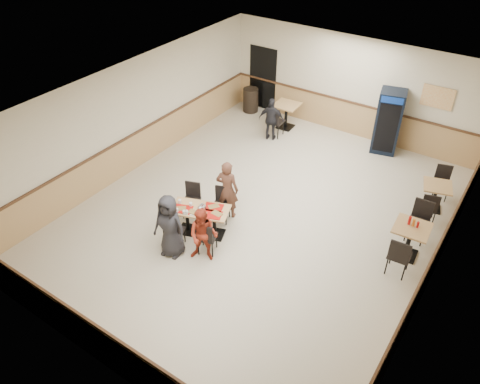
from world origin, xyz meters
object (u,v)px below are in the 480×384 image
Objects in this scene: diner_woman_right at (203,235)px; lone_diner at (272,119)px; diner_man_opposite at (227,189)px; side_table_far at (436,193)px; side_table_near at (410,237)px; trash_bin at (251,100)px; main_table at (201,217)px; back_table at (286,112)px; pepsi_cooler at (388,122)px; diner_woman_left at (170,226)px.

lone_diner is (-1.52, 5.26, 0.01)m from diner_woman_right.
diner_man_opposite is 5.03m from side_table_far.
side_table_near is 7.72m from trash_bin.
side_table_far reaches higher than main_table.
main_table is 4.55m from side_table_near.
back_table is (-0.94, 5.54, 0.07)m from main_table.
diner_man_opposite is 4.79m from back_table.
diner_woman_right is 1.67× the size of side_table_near.
trash_bin is at bearing 94.25° from diner_woman_right.
side_table_near is 0.98× the size of trash_bin.
side_table_far is (0.00, 1.98, -0.05)m from side_table_near.
trash_bin is (-3.07, 6.51, -0.25)m from diner_woman_right.
back_table is (0.00, 0.90, -0.13)m from lone_diner.
trash_bin is (-1.56, 1.25, -0.26)m from lone_diner.
main_table is at bearing -136.67° from side_table_far.
pepsi_cooler is 2.31× the size of trash_bin.
side_table_near is at bearing -77.19° from pepsi_cooler.
side_table_far is (4.13, 3.90, 0.00)m from main_table.
main_table is at bearing -80.37° from back_table.
main_table is at bearing -67.04° from trash_bin.
diner_man_opposite reaches higher than side_table_near.
diner_woman_right is 5.75m from side_table_far.
lone_diner is 2.01m from trash_bin.
pepsi_cooler is (2.25, 6.81, 0.17)m from diner_woman_left.
side_table_far is 2.89m from pepsi_cooler.
diner_man_opposite is 5.66m from trash_bin.
side_table_near is 0.98× the size of back_table.
diner_woman_left is 5.09m from side_table_near.
diner_man_opposite is 1.87× the size of trash_bin.
side_table_near is 6.23m from back_table.
main_table is 1.09× the size of lone_diner.
diner_woman_left is at bearing 179.37° from diner_woman_right.
lone_diner reaches higher than side_table_far.
main_table is 0.93m from diner_man_opposite.
side_table_near is (4.13, 1.92, 0.06)m from main_table.
diner_woman_right reaches higher than back_table.
lone_diner is 0.72× the size of pepsi_cooler.
diner_woman_right is at bearing -116.96° from pepsi_cooler.
diner_woman_left reaches higher than diner_man_opposite.
lone_diner reaches higher than trash_bin.
diner_woman_left is 1.92× the size of side_table_near.
trash_bin is (-2.38, 6.77, -0.35)m from diner_woman_left.
side_table_far is at bearing 30.82° from diner_woman_right.
pepsi_cooler is at bearing 49.91° from main_table.
pepsi_cooler is (3.07, 0.39, 0.40)m from back_table.
main_table is 5.68m from side_table_far.
diner_woman_right is 1.61× the size of side_table_far.
diner_woman_left is 0.74m from diner_woman_right.
trash_bin reaches higher than back_table.
side_table_near reaches higher than side_table_far.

